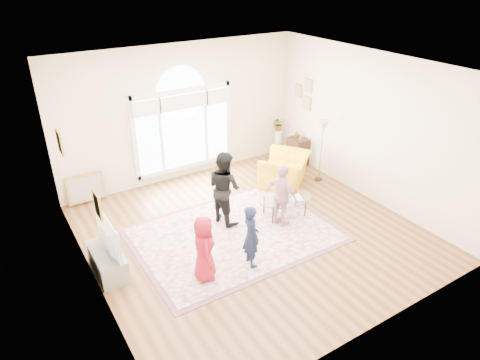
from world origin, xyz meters
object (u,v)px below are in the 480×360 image
area_rug (235,234)px  coffee_table (285,199)px  television (104,236)px  tv_console (108,261)px  armchair (285,170)px

area_rug → coffee_table: 1.31m
television → area_rug: bearing=-4.7°
tv_console → television: (0.01, 0.00, 0.52)m
coffee_table → tv_console: bearing=-172.0°
area_rug → armchair: 2.44m
area_rug → tv_console: 2.43m
tv_console → coffee_table: bearing=-2.3°
television → coffee_table: (3.66, -0.14, -0.33)m
area_rug → tv_console: (-2.41, 0.20, 0.20)m
area_rug → tv_console: bearing=175.3°
television → armchair: bearing=12.2°
area_rug → television: 2.52m
tv_console → coffee_table: 3.68m
area_rug → armchair: size_ratio=3.11×
area_rug → armchair: armchair is taller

